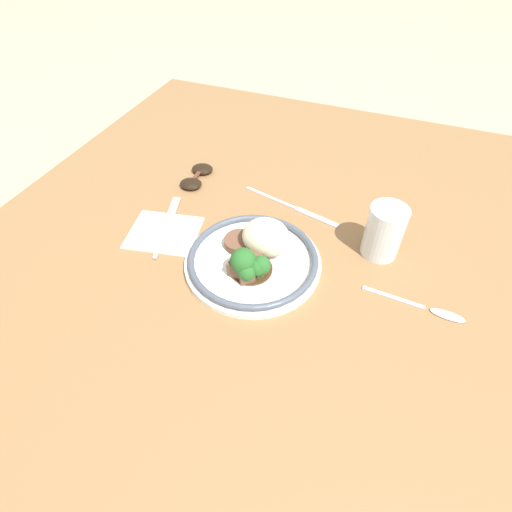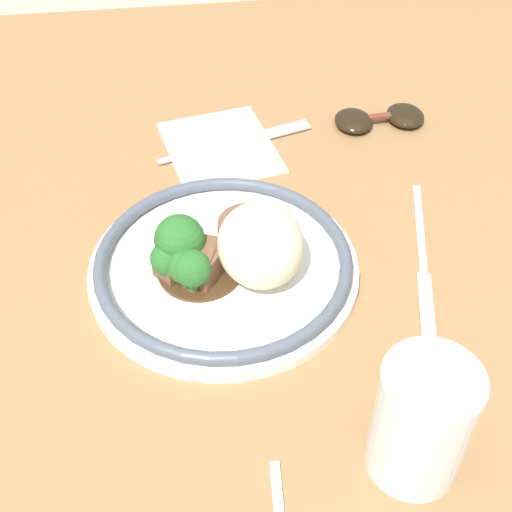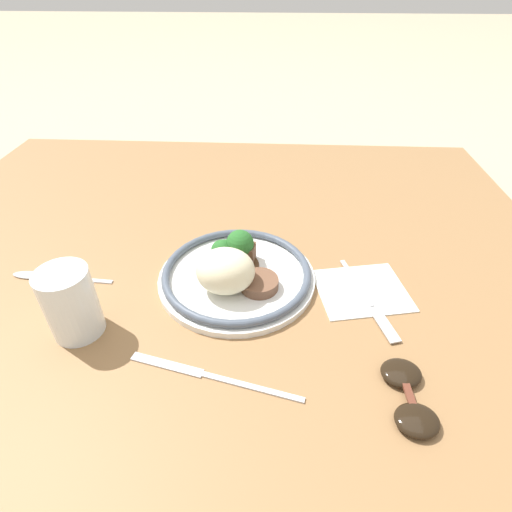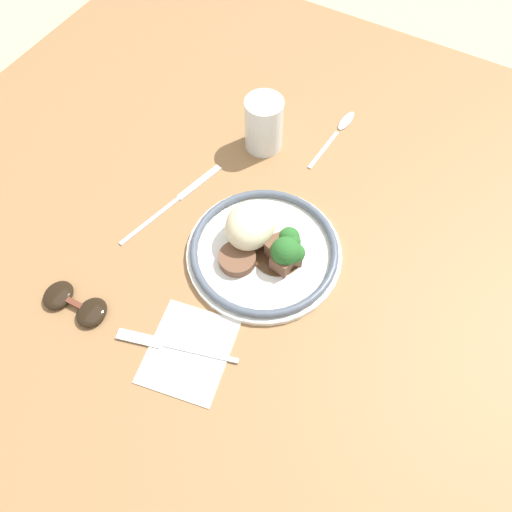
{
  "view_description": "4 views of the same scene",
  "coord_description": "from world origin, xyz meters",
  "px_view_note": "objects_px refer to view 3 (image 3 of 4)",
  "views": [
    {
      "loc": [
        0.14,
        -0.5,
        0.55
      ],
      "look_at": [
        -0.03,
        -0.07,
        0.08
      ],
      "focal_mm": 28.0,
      "sensor_mm": 36.0,
      "label": 1
    },
    {
      "loc": [
        0.4,
        -0.08,
        0.49
      ],
      "look_at": [
        -0.04,
        -0.02,
        0.05
      ],
      "focal_mm": 50.0,
      "sensor_mm": 36.0,
      "label": 2
    },
    {
      "loc": [
        -0.1,
        0.42,
        0.44
      ],
      "look_at": [
        -0.07,
        -0.08,
        0.06
      ],
      "focal_mm": 28.0,
      "sensor_mm": 36.0,
      "label": 3
    },
    {
      "loc": [
        -0.4,
        -0.24,
        0.7
      ],
      "look_at": [
        -0.06,
        -0.05,
        0.06
      ],
      "focal_mm": 35.0,
      "sensor_mm": 36.0,
      "label": 4
    }
  ],
  "objects_px": {
    "juice_glass": "(72,306)",
    "sunglasses": "(409,395)",
    "knife": "(207,375)",
    "fork": "(372,305)",
    "plate": "(235,270)",
    "spoon": "(42,276)"
  },
  "relations": [
    {
      "from": "juice_glass",
      "to": "sunglasses",
      "type": "relative_size",
      "value": 0.94
    },
    {
      "from": "knife",
      "to": "fork",
      "type": "bearing_deg",
      "value": -135.48
    },
    {
      "from": "juice_glass",
      "to": "fork",
      "type": "distance_m",
      "value": 0.41
    },
    {
      "from": "juice_glass",
      "to": "fork",
      "type": "xyz_separation_m",
      "value": [
        -0.4,
        -0.07,
        -0.04
      ]
    },
    {
      "from": "fork",
      "to": "plate",
      "type": "bearing_deg",
      "value": -119.33
    },
    {
      "from": "plate",
      "to": "fork",
      "type": "relative_size",
      "value": 1.38
    },
    {
      "from": "spoon",
      "to": "sunglasses",
      "type": "xyz_separation_m",
      "value": [
        -0.52,
        0.19,
        0.01
      ]
    },
    {
      "from": "fork",
      "to": "knife",
      "type": "relative_size",
      "value": 0.8
    },
    {
      "from": "plate",
      "to": "juice_glass",
      "type": "xyz_separation_m",
      "value": [
        0.2,
        0.11,
        0.02
      ]
    },
    {
      "from": "juice_glass",
      "to": "knife",
      "type": "distance_m",
      "value": 0.2
    },
    {
      "from": "plate",
      "to": "sunglasses",
      "type": "bearing_deg",
      "value": 137.83
    },
    {
      "from": "juice_glass",
      "to": "fork",
      "type": "bearing_deg",
      "value": -170.77
    },
    {
      "from": "juice_glass",
      "to": "plate",
      "type": "bearing_deg",
      "value": -150.68
    },
    {
      "from": "plate",
      "to": "spoon",
      "type": "height_order",
      "value": "plate"
    },
    {
      "from": "juice_glass",
      "to": "knife",
      "type": "height_order",
      "value": "juice_glass"
    },
    {
      "from": "knife",
      "to": "spoon",
      "type": "xyz_separation_m",
      "value": [
        0.29,
        -0.17,
        0.0
      ]
    },
    {
      "from": "plate",
      "to": "sunglasses",
      "type": "xyz_separation_m",
      "value": [
        -0.22,
        0.2,
        -0.01
      ]
    },
    {
      "from": "plate",
      "to": "fork",
      "type": "distance_m",
      "value": 0.21
    },
    {
      "from": "juice_glass",
      "to": "knife",
      "type": "xyz_separation_m",
      "value": [
        -0.18,
        0.07,
        -0.04
      ]
    },
    {
      "from": "fork",
      "to": "sunglasses",
      "type": "height_order",
      "value": "sunglasses"
    },
    {
      "from": "juice_glass",
      "to": "knife",
      "type": "relative_size",
      "value": 0.46
    },
    {
      "from": "plate",
      "to": "knife",
      "type": "xyz_separation_m",
      "value": [
        0.02,
        0.18,
        -0.02
      ]
    }
  ]
}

